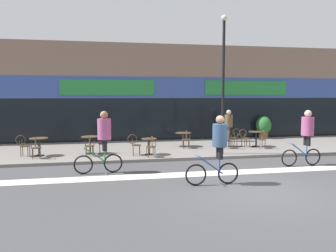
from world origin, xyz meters
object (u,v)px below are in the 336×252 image
Objects in this scene: cafe_chair_2_near at (151,145)px; cafe_chair_0_side at (23,144)px; cafe_chair_4_near at (227,138)px; cafe_chair_5_near at (262,138)px; cafe_chair_1_near at (90,144)px; bistro_table_0 at (39,143)px; cafe_chair_0_near at (36,146)px; cafe_chair_1_side at (105,142)px; cyclist_0 at (218,144)px; cyclist_2 at (306,133)px; bistro_table_5 at (256,136)px; lamp_post at (223,76)px; cafe_chair_4_side at (234,136)px; cafe_chair_2_side at (135,143)px; cafe_chair_3_near at (186,138)px; bistro_table_3 at (183,136)px; planter_pot at (263,126)px; bistro_table_4 at (223,137)px; cyclist_1 at (103,136)px; cafe_chair_5_side at (244,137)px; bistro_table_1 at (90,141)px; pedestrian_near_end at (229,123)px; bistro_table_2 at (149,143)px.

cafe_chair_0_side is at bearing 69.75° from cafe_chair_2_near.
cafe_chair_4_near and cafe_chair_5_near have the same top height.
cafe_chair_5_near is at bearing -94.24° from cafe_chair_1_near.
bistro_table_0 is 0.85× the size of cafe_chair_0_near.
cyclist_0 reaches higher than cafe_chair_1_side.
cafe_chair_0_side is 5.40m from cafe_chair_2_near.
cafe_chair_4_near is at bearing -64.59° from cyclist_2.
bistro_table_5 is 4.04m from lamp_post.
cafe_chair_0_near is at bearing 2.03° from cafe_chair_4_side.
cafe_chair_2_side and cafe_chair_5_near have the same top height.
cafe_chair_2_side and cafe_chair_4_side have the same top height.
cafe_chair_0_near is 6.72m from cafe_chair_3_near.
cafe_chair_2_near is 6.08m from cyclist_2.
bistro_table_3 is 1.04× the size of bistro_table_5.
planter_pot is (12.03, 4.12, 0.19)m from cafe_chair_0_near.
cyclist_2 is at bearing 97.45° from cafe_chair_4_side.
cafe_chair_4_near is (6.41, 0.79, 0.00)m from cafe_chair_1_near.
bistro_table_0 is at bearing 103.80° from cafe_chair_3_near.
bistro_table_0 is 0.63m from cafe_chair_0_near.
cafe_chair_3_near is 3.65m from cafe_chair_5_near.
cafe_chair_4_side is at bearing 0.91° from bistro_table_4.
cafe_chair_2_near is (5.27, -1.22, 0.00)m from cafe_chair_0_side.
cafe_chair_0_side is 0.42× the size of cyclist_2.
cyclist_1 is at bearing -153.51° from bistro_table_5.
bistro_table_3 is 0.38× the size of cyclist_0.
bistro_table_0 is 8.07m from cyclist_0.
bistro_table_0 is 2.74m from cafe_chair_1_side.
cafe_chair_5_side is (7.43, 1.11, 0.00)m from cafe_chair_1_near.
bistro_table_4 is at bearing 8.15° from cafe_chair_0_side.
cafe_chair_2_side reaches higher than bistro_table_1.
cafe_chair_1_near is 0.15× the size of lamp_post.
cyclist_0 is (-4.08, -5.24, 0.60)m from cafe_chair_5_near.
cyclist_2 is at bearing -117.89° from cafe_chair_2_near.
pedestrian_near_end is at bearing -58.82° from cafe_chair_2_near.
cafe_chair_3_near is 1.00× the size of cafe_chair_5_near.
cafe_chair_2_near is (-3.90, -2.12, 0.01)m from bistro_table_4.
lamp_post reaches higher than cyclist_2.
cafe_chair_5_near is at bearing -93.05° from cafe_chair_0_near.
cafe_chair_1_near reaches higher than bistro_table_3.
bistro_table_5 is at bearing 156.13° from cafe_chair_4_side.
bistro_table_1 is 2.23m from cafe_chair_0_near.
bistro_table_1 is at bearing 3.13° from bistro_table_0.
bistro_table_5 is 0.36× the size of cyclist_2.
bistro_table_1 is 1.01× the size of bistro_table_5.
bistro_table_3 is 0.87× the size of cafe_chair_2_side.
bistro_table_4 is at bearing -68.69° from cafe_chair_2_near.
planter_pot is at bearing -77.59° from cafe_chair_0_near.
cafe_chair_1_side is (0.62, 0.63, 0.00)m from cafe_chair_1_near.
cyclist_0 is (1.48, -4.66, 0.61)m from bistro_table_2.
cafe_chair_2_side is at bearing 123.91° from cafe_chair_3_near.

